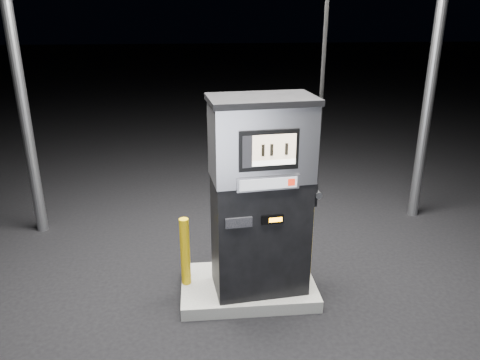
{
  "coord_description": "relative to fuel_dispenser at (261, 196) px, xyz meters",
  "views": [
    {
      "loc": [
        -0.56,
        -4.83,
        3.28
      ],
      "look_at": [
        -0.1,
        0.0,
        1.47
      ],
      "focal_mm": 35.0,
      "sensor_mm": 36.0,
      "label": 1
    }
  ],
  "objects": [
    {
      "name": "pump_island",
      "position": [
        -0.13,
        0.1,
        -1.24
      ],
      "size": [
        1.6,
        1.0,
        0.15
      ],
      "primitive_type": "cube",
      "color": "slate",
      "rests_on": "ground"
    },
    {
      "name": "fuel_dispenser",
      "position": [
        0.0,
        0.0,
        0.0
      ],
      "size": [
        1.28,
        0.78,
        4.69
      ],
      "rotation": [
        0.0,
        0.0,
        0.1
      ],
      "color": "black",
      "rests_on": "pump_island"
    },
    {
      "name": "bollard_right",
      "position": [
        0.59,
        0.15,
        -0.68
      ],
      "size": [
        0.15,
        0.15,
        0.96
      ],
      "primitive_type": "cylinder",
      "rotation": [
        0.0,
        0.0,
        0.19
      ],
      "color": "gold",
      "rests_on": "pump_island"
    },
    {
      "name": "ground",
      "position": [
        -0.13,
        0.1,
        -1.31
      ],
      "size": [
        80.0,
        80.0,
        0.0
      ],
      "primitive_type": "plane",
      "color": "black",
      "rests_on": "ground"
    },
    {
      "name": "bollard_left",
      "position": [
        -0.87,
        0.15,
        -0.74
      ],
      "size": [
        0.15,
        0.15,
        0.85
      ],
      "primitive_type": "cylinder",
      "rotation": [
        0.0,
        0.0,
        -0.37
      ],
      "color": "gold",
      "rests_on": "pump_island"
    }
  ]
}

